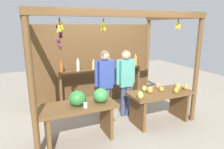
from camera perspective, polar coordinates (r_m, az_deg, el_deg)
The scene contains 7 objects.
ground_plane at distance 4.95m, azimuth -0.91°, elevation -11.63°, with size 12.00×12.00×0.00m, color gray.
market_stall at distance 4.95m, azimuth -3.13°, elevation 5.09°, with size 3.46×2.02×2.38m.
fruit_counter_left at distance 3.80m, azimuth -8.62°, elevation -9.53°, with size 1.40×0.64×0.99m.
fruit_counter_right at distance 4.58m, azimuth 13.35°, elevation -6.69°, with size 1.43×0.64×0.88m.
bottle_shelf_unit at distance 5.33m, azimuth -2.92°, elevation -0.42°, with size 2.22×0.22×1.35m.
vendor_man at distance 4.50m, azimuth -2.02°, elevation -1.27°, with size 0.48×0.22×1.59m.
vendor_woman at distance 4.67m, azimuth 3.87°, elevation -0.85°, with size 0.48×0.21×1.58m.
Camera 1 is at (-1.73, -4.11, 2.13)m, focal length 32.33 mm.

